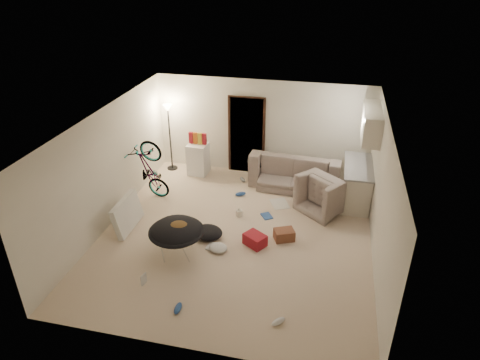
% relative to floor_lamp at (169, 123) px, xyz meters
% --- Properties ---
extents(floor, '(5.50, 6.00, 0.02)m').
position_rel_floor_lamp_xyz_m(floor, '(2.40, -2.65, -1.32)').
color(floor, beige).
rests_on(floor, ground).
extents(ceiling, '(5.50, 6.00, 0.02)m').
position_rel_floor_lamp_xyz_m(ceiling, '(2.40, -2.65, 1.20)').
color(ceiling, white).
rests_on(ceiling, wall_back).
extents(wall_back, '(5.50, 0.02, 2.50)m').
position_rel_floor_lamp_xyz_m(wall_back, '(2.40, 0.36, -0.06)').
color(wall_back, silver).
rests_on(wall_back, floor).
extents(wall_front, '(5.50, 0.02, 2.50)m').
position_rel_floor_lamp_xyz_m(wall_front, '(2.40, -5.66, -0.06)').
color(wall_front, silver).
rests_on(wall_front, floor).
extents(wall_left, '(0.02, 6.00, 2.50)m').
position_rel_floor_lamp_xyz_m(wall_left, '(-0.36, -2.65, -0.06)').
color(wall_left, silver).
rests_on(wall_left, floor).
extents(wall_right, '(0.02, 6.00, 2.50)m').
position_rel_floor_lamp_xyz_m(wall_right, '(5.16, -2.65, -0.06)').
color(wall_right, silver).
rests_on(wall_right, floor).
extents(doorway, '(0.85, 0.10, 2.04)m').
position_rel_floor_lamp_xyz_m(doorway, '(2.00, 0.32, -0.29)').
color(doorway, black).
rests_on(doorway, floor).
extents(door_trim, '(0.97, 0.04, 2.10)m').
position_rel_floor_lamp_xyz_m(door_trim, '(2.00, 0.29, -0.29)').
color(door_trim, black).
rests_on(door_trim, floor).
extents(floor_lamp, '(0.28, 0.28, 1.81)m').
position_rel_floor_lamp_xyz_m(floor_lamp, '(0.00, 0.00, 0.00)').
color(floor_lamp, black).
rests_on(floor_lamp, floor).
extents(kitchen_counter, '(0.60, 1.50, 0.88)m').
position_rel_floor_lamp_xyz_m(kitchen_counter, '(4.83, -0.65, -0.87)').
color(kitchen_counter, beige).
rests_on(kitchen_counter, floor).
extents(counter_top, '(0.64, 1.54, 0.04)m').
position_rel_floor_lamp_xyz_m(counter_top, '(4.83, -0.65, -0.41)').
color(counter_top, gray).
rests_on(counter_top, kitchen_counter).
extents(kitchen_uppers, '(0.38, 1.40, 0.65)m').
position_rel_floor_lamp_xyz_m(kitchen_uppers, '(4.96, -0.65, 0.64)').
color(kitchen_uppers, beige).
rests_on(kitchen_uppers, wall_right).
extents(sofa, '(2.26, 1.01, 0.64)m').
position_rel_floor_lamp_xyz_m(sofa, '(3.36, -0.20, -0.99)').
color(sofa, '#3A423A').
rests_on(sofa, floor).
extents(armchair, '(1.32, 1.31, 0.65)m').
position_rel_floor_lamp_xyz_m(armchair, '(4.22, -1.15, -0.98)').
color(armchair, '#3A423A').
rests_on(armchair, floor).
extents(bicycle, '(1.65, 0.88, 0.91)m').
position_rel_floor_lamp_xyz_m(bicycle, '(0.10, -1.60, -0.89)').
color(bicycle, black).
rests_on(bicycle, floor).
extents(book_asset, '(0.25, 0.21, 0.02)m').
position_rel_floor_lamp_xyz_m(book_asset, '(1.14, -4.55, -1.30)').
color(book_asset, maroon).
rests_on(book_asset, floor).
extents(mini_fridge, '(0.52, 0.52, 0.83)m').
position_rel_floor_lamp_xyz_m(mini_fridge, '(0.79, -0.10, -0.89)').
color(mini_fridge, white).
rests_on(mini_fridge, floor).
extents(snack_box_0, '(0.11, 0.08, 0.30)m').
position_rel_floor_lamp_xyz_m(snack_box_0, '(0.62, -0.10, -0.31)').
color(snack_box_0, maroon).
rests_on(snack_box_0, mini_fridge).
extents(snack_box_1, '(0.10, 0.07, 0.30)m').
position_rel_floor_lamp_xyz_m(snack_box_1, '(0.74, -0.10, -0.31)').
color(snack_box_1, '#C45C18').
rests_on(snack_box_1, mini_fridge).
extents(snack_box_2, '(0.10, 0.07, 0.30)m').
position_rel_floor_lamp_xyz_m(snack_box_2, '(0.86, -0.10, -0.31)').
color(snack_box_2, gold).
rests_on(snack_box_2, mini_fridge).
extents(snack_box_3, '(0.11, 0.09, 0.30)m').
position_rel_floor_lamp_xyz_m(snack_box_3, '(0.98, -0.10, -0.31)').
color(snack_box_3, maroon).
rests_on(snack_box_3, mini_fridge).
extents(saucer_chair, '(1.06, 1.06, 0.75)m').
position_rel_floor_lamp_xyz_m(saucer_chair, '(1.46, -3.54, -0.86)').
color(saucer_chair, silver).
rests_on(saucer_chair, floor).
extents(hoodie, '(0.59, 0.54, 0.22)m').
position_rel_floor_lamp_xyz_m(hoodie, '(1.51, -3.57, -0.65)').
color(hoodie, brown).
rests_on(hoodie, saucer_chair).
extents(sofa_drape, '(0.62, 0.54, 0.28)m').
position_rel_floor_lamp_xyz_m(sofa_drape, '(2.41, -0.20, -0.77)').
color(sofa_drape, black).
rests_on(sofa_drape, sofa).
extents(tv_box, '(0.26, 1.02, 0.68)m').
position_rel_floor_lamp_xyz_m(tv_box, '(0.10, -2.88, -0.97)').
color(tv_box, silver).
rests_on(tv_box, floor).
extents(drink_case_a, '(0.48, 0.42, 0.23)m').
position_rel_floor_lamp_xyz_m(drink_case_a, '(3.41, -2.59, -1.19)').
color(drink_case_a, brown).
rests_on(drink_case_a, floor).
extents(drink_case_b, '(0.52, 0.49, 0.24)m').
position_rel_floor_lamp_xyz_m(drink_case_b, '(2.86, -2.91, -1.19)').
color(drink_case_b, maroon).
rests_on(drink_case_b, floor).
extents(juicer, '(0.15, 0.15, 0.21)m').
position_rel_floor_lamp_xyz_m(juicer, '(2.31, -1.92, -1.22)').
color(juicer, beige).
rests_on(juicer, floor).
extents(newspaper, '(0.56, 0.61, 0.01)m').
position_rel_floor_lamp_xyz_m(newspaper, '(3.12, -1.21, -1.30)').
color(newspaper, beige).
rests_on(newspaper, floor).
extents(book_blue, '(0.32, 0.34, 0.03)m').
position_rel_floor_lamp_xyz_m(book_blue, '(2.92, -1.82, -1.29)').
color(book_blue, '#2A519A').
rests_on(book_blue, floor).
extents(book_white, '(0.25, 0.30, 0.02)m').
position_rel_floor_lamp_xyz_m(book_white, '(2.04, -3.17, -1.29)').
color(book_white, silver).
rests_on(book_white, floor).
extents(shoe_0, '(0.28, 0.23, 0.10)m').
position_rel_floor_lamp_xyz_m(shoe_0, '(2.14, -1.04, -1.26)').
color(shoe_0, '#2A519A').
rests_on(shoe_0, floor).
extents(shoe_1, '(0.23, 0.26, 0.09)m').
position_rel_floor_lamp_xyz_m(shoe_1, '(2.03, -0.30, -1.26)').
color(shoe_1, slate).
rests_on(shoe_1, floor).
extents(shoe_2, '(0.11, 0.26, 0.10)m').
position_rel_floor_lamp_xyz_m(shoe_2, '(1.96, -4.95, -1.26)').
color(shoe_2, '#2A519A').
rests_on(shoe_2, floor).
extents(shoe_4, '(0.26, 0.26, 0.10)m').
position_rel_floor_lamp_xyz_m(shoe_4, '(3.62, -4.87, -1.26)').
color(shoe_4, white).
rests_on(shoe_4, floor).
extents(clothes_lump_a, '(0.75, 0.69, 0.20)m').
position_rel_floor_lamp_xyz_m(clothes_lump_a, '(1.85, -2.83, -1.21)').
color(clothes_lump_a, black).
rests_on(clothes_lump_a, floor).
extents(clothes_lump_c, '(0.47, 0.44, 0.12)m').
position_rel_floor_lamp_xyz_m(clothes_lump_c, '(2.18, -3.24, -1.25)').
color(clothes_lump_c, silver).
rests_on(clothes_lump_c, floor).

